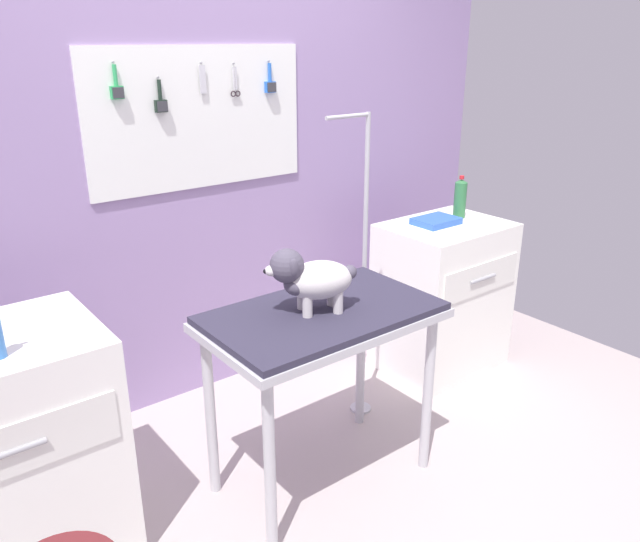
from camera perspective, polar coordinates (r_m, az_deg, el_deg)
name	(u,v)px	position (r m, az deg, el deg)	size (l,w,h in m)	color
ground	(358,507)	(2.83, 3.49, -20.75)	(4.40, 4.00, 0.04)	#AFA19E
rear_wall_panel	(197,181)	(3.26, -11.18, 8.03)	(4.00, 0.11, 2.30)	#997FB1
grooming_table	(322,331)	(2.55, 0.22, -5.47)	(0.95, 0.56, 0.82)	#B7B7BC
grooming_arm	(362,284)	(3.05, 3.89, -1.22)	(0.29, 0.11, 1.53)	#B7B7BC
dog	(310,278)	(2.44, -0.93, -0.63)	(0.37, 0.26, 0.27)	silver
cabinet_right	(442,296)	(3.69, 11.08, -2.27)	(0.68, 0.54, 0.87)	white
soda_bottle	(460,198)	(3.68, 12.68, 6.50)	(0.07, 0.07, 0.24)	#30723F
supply_tray	(436,221)	(3.53, 10.54, 4.51)	(0.24, 0.18, 0.04)	blue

